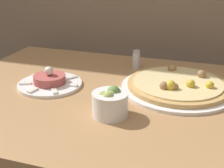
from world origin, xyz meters
name	(u,v)px	position (x,y,z in m)	size (l,w,h in m)	color
dining_table	(140,123)	(0.00, 0.41, 0.63)	(1.33, 0.82, 0.72)	#AD7F51
pizza_plate	(178,86)	(0.10, 0.51, 0.74)	(0.38, 0.38, 0.06)	white
tartare_plate	(50,82)	(-0.32, 0.40, 0.74)	(0.22, 0.22, 0.07)	white
small_bowl	(110,103)	(-0.06, 0.27, 0.76)	(0.10, 0.10, 0.08)	white
salt_shaker	(136,59)	(-0.08, 0.67, 0.76)	(0.03, 0.03, 0.07)	silver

